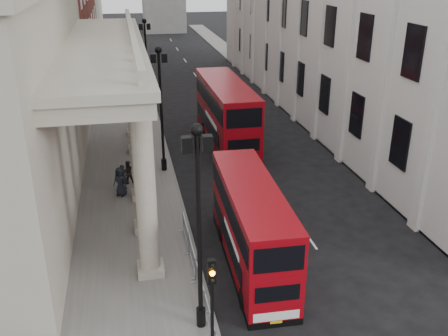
# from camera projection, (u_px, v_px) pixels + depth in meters

# --- Properties ---
(sidewalk_west) EXTENTS (6.00, 140.00, 0.12)m
(sidewalk_west) POSITION_uv_depth(u_px,v_px,m) (126.00, 128.00, 42.74)
(sidewalk_west) COLOR slate
(sidewalk_west) RESTS_ON ground
(sidewalk_east) EXTENTS (3.00, 140.00, 0.12)m
(sidewalk_east) POSITION_uv_depth(u_px,v_px,m) (308.00, 117.00, 45.77)
(sidewalk_east) COLOR slate
(sidewalk_east) RESTS_ON ground
(kerb) EXTENTS (0.20, 140.00, 0.14)m
(kerb) POSITION_uv_depth(u_px,v_px,m) (160.00, 126.00, 43.28)
(kerb) COLOR slate
(kerb) RESTS_ON ground
(lamp_post_south) EXTENTS (1.05, 0.44, 8.32)m
(lamp_post_south) POSITION_uv_depth(u_px,v_px,m) (199.00, 218.00, 17.81)
(lamp_post_south) COLOR black
(lamp_post_south) RESTS_ON sidewalk_west
(lamp_post_mid) EXTENTS (1.05, 0.44, 8.32)m
(lamp_post_mid) POSITION_uv_depth(u_px,v_px,m) (161.00, 102.00, 32.27)
(lamp_post_mid) COLOR black
(lamp_post_mid) RESTS_ON sidewalk_west
(lamp_post_north) EXTENTS (1.05, 0.44, 8.32)m
(lamp_post_north) POSITION_uv_depth(u_px,v_px,m) (146.00, 58.00, 46.72)
(lamp_post_north) COLOR black
(lamp_post_north) RESTS_ON sidewalk_west
(traffic_light) EXTENTS (0.28, 0.33, 4.30)m
(traffic_light) POSITION_uv_depth(u_px,v_px,m) (212.00, 293.00, 16.70)
(traffic_light) COLOR black
(traffic_light) RESTS_ON sidewalk_west
(bus_near) EXTENTS (2.56, 9.42, 4.03)m
(bus_near) POSITION_uv_depth(u_px,v_px,m) (251.00, 224.00, 23.09)
(bus_near) COLOR maroon
(bus_near) RESTS_ON ground
(bus_far) EXTENTS (2.86, 11.48, 4.95)m
(bus_far) POSITION_uv_depth(u_px,v_px,m) (226.00, 113.00, 38.03)
(bus_far) COLOR maroon
(bus_far) RESTS_ON ground
(pedestrian_a) EXTENTS (0.71, 0.66, 1.63)m
(pedestrian_a) POSITION_uv_depth(u_px,v_px,m) (123.00, 177.00, 30.94)
(pedestrian_a) COLOR black
(pedestrian_a) RESTS_ON sidewalk_west
(pedestrian_b) EXTENTS (0.86, 0.74, 1.53)m
(pedestrian_b) POSITION_uv_depth(u_px,v_px,m) (128.00, 172.00, 31.81)
(pedestrian_b) COLOR black
(pedestrian_b) RESTS_ON sidewalk_west
(pedestrian_c) EXTENTS (1.07, 0.99, 1.83)m
(pedestrian_c) POSITION_uv_depth(u_px,v_px,m) (120.00, 182.00, 30.09)
(pedestrian_c) COLOR black
(pedestrian_c) RESTS_ON sidewalk_west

